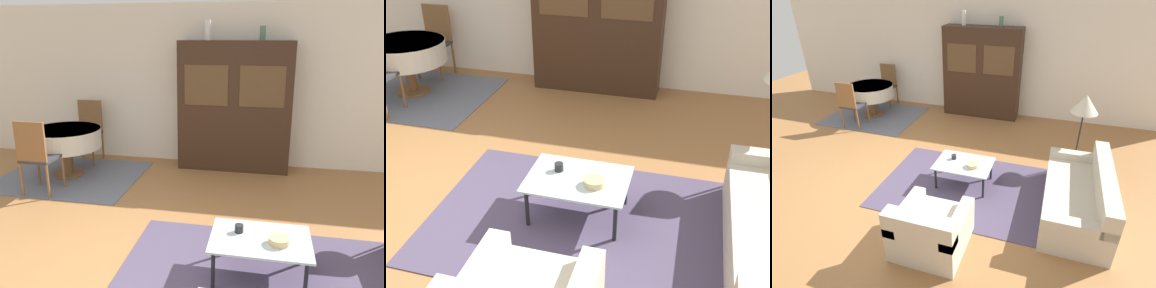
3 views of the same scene
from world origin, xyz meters
The scene contains 13 objects.
ground_plane centered at (0.00, 0.00, 0.00)m, with size 14.00×14.00×0.00m, color #9E6B3D.
wall_back centered at (0.00, 3.63, 1.35)m, with size 10.00×0.06×2.70m.
area_rug centered at (1.10, 0.27, 0.01)m, with size 2.75×1.90×0.01m.
dining_rug centered at (-1.98, 2.42, 0.01)m, with size 2.18×1.79×0.01m.
coffee_table centered at (1.04, 0.36, 0.36)m, with size 0.90×0.64×0.39m.
display_cabinet centered at (0.52, 3.35, 1.05)m, with size 1.82×0.47×2.11m.
dining_table centered at (-2.05, 2.47, 0.61)m, with size 1.11×1.11×0.76m.
dining_chair_near centered at (-2.05, 1.69, 0.61)m, with size 0.44×0.44×1.07m.
dining_chair_far centered at (-2.05, 3.26, 0.61)m, with size 0.44×0.44×1.07m.
cup centered at (0.84, 0.43, 0.44)m, with size 0.08×0.08×0.07m.
bowl centered at (1.20, 0.29, 0.43)m, with size 0.18×0.18×0.06m.
vase_tall centered at (0.07, 3.35, 2.26)m, with size 0.10×0.10×0.31m.
vase_short centered at (0.92, 3.35, 2.21)m, with size 0.09×0.09×0.22m.
Camera 1 is at (1.02, -2.72, 2.16)m, focal length 35.00 mm.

